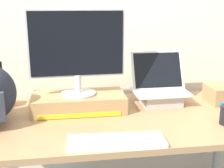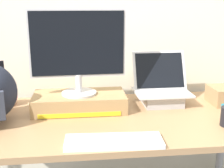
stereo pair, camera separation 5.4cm
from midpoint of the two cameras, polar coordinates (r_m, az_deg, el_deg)
back_wall at (r=1.97m, az=-3.02°, el=14.65°), size 7.00×0.10×2.60m
desk at (r=1.62m, az=-0.96°, el=-8.51°), size 1.74×0.78×0.74m
toner_box_yellow at (r=1.69m, az=-7.29°, el=-3.48°), size 0.51×0.26×0.09m
desktop_monitor at (r=1.62m, az=-7.64°, el=6.49°), size 0.52×0.19×0.46m
open_laptop at (r=1.81m, az=8.23°, el=-1.64°), size 0.32×0.25×0.30m
external_keyboard at (r=1.31m, az=-0.37°, el=-10.84°), size 0.43×0.16×0.02m
plush_toy at (r=1.86m, az=-20.21°, el=-2.47°), size 0.10×0.10×0.10m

